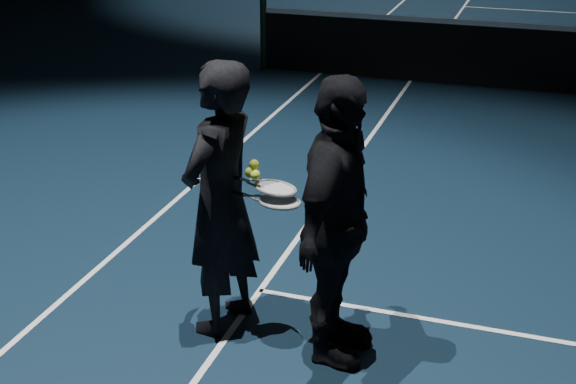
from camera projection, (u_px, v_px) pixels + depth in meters
The scene contains 6 objects.
net_post_left at pixel (264, 34), 12.23m from camera, with size 0.10×0.10×1.10m, color black.
player_a at pixel (220, 200), 5.41m from camera, with size 0.70×0.46×1.93m, color black.
player_b at pixel (336, 224), 5.06m from camera, with size 1.13×0.47×1.93m, color black.
racket_lower at pixel (280, 202), 5.19m from camera, with size 0.68×0.22×0.03m, color black, non-canonical shape.
racket_upper at pixel (275, 188), 5.22m from camera, with size 0.68×0.22×0.03m, color black, non-canonical shape.
tennis_balls at pixel (253, 171), 5.21m from camera, with size 0.12×0.10×0.12m, color #C0CE2B, non-canonical shape.
Camera 1 is at (-2.21, -11.45, 3.15)m, focal length 50.00 mm.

